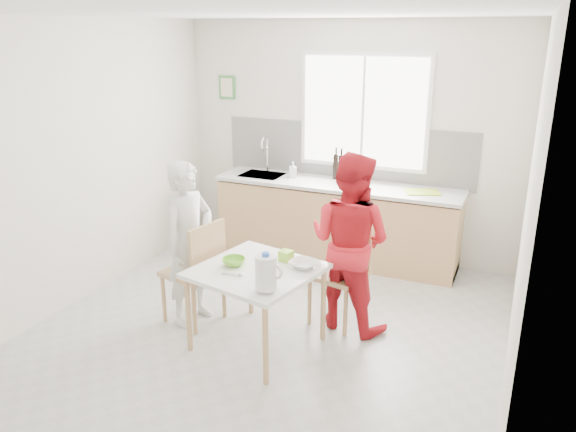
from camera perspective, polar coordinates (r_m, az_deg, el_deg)
name	(u,v)px	position (r m, az deg, el deg)	size (l,w,h in m)	color
ground	(263,335)	(5.10, -2.53, -12.03)	(4.50, 4.50, 0.00)	#B7B7B2
room_shell	(260,154)	(4.49, -2.82, 6.34)	(4.50, 4.50, 4.50)	silver
window	(364,112)	(6.47, 7.69, 10.45)	(1.50, 0.06, 1.30)	white
backsplash	(346,152)	(6.62, 5.87, 6.52)	(3.00, 0.02, 0.65)	white
picture_frame	(227,87)	(7.13, -6.22, 12.86)	(0.22, 0.03, 0.28)	#3E8A42
kitchen_counter	(335,224)	(6.57, 4.83, -0.84)	(2.84, 0.64, 1.37)	tan
dining_table	(256,277)	(4.68, -3.22, -6.18)	(1.10, 1.10, 0.71)	white
chair_left	(198,268)	(5.14, -9.11, -5.24)	(0.54, 0.54, 0.98)	tan
chair_far	(343,266)	(5.17, 5.60, -5.12)	(0.52, 0.52, 0.96)	tan
person_white	(190,244)	(5.12, -9.97, -2.77)	(0.55, 0.36, 1.51)	silver
person_red	(350,242)	(4.97, 6.30, -2.64)	(0.78, 0.61, 1.61)	red
bowl_green	(234,262)	(4.72, -5.52, -4.63)	(0.19, 0.19, 0.06)	#6FC22C
bowl_white	(303,264)	(4.66, 1.58, -4.92)	(0.23, 0.23, 0.06)	white
milk_jug	(266,272)	(4.20, -2.21, -5.72)	(0.23, 0.16, 0.29)	white
green_box	(286,256)	(4.78, -0.21, -4.06)	(0.10, 0.10, 0.09)	#95D731
spoon	(231,274)	(4.54, -5.78, -5.90)	(0.01, 0.01, 0.16)	#A5A5AA
cutting_board	(423,192)	(6.18, 13.51, 2.39)	(0.35, 0.25, 0.01)	#98B92A
wine_bottle_a	(341,169)	(6.41, 5.41, 4.82)	(0.07, 0.07, 0.32)	black
wine_bottle_b	(336,166)	(6.56, 4.88, 5.05)	(0.07, 0.07, 0.30)	black
jar_amber	(358,178)	(6.34, 7.15, 3.84)	(0.06, 0.06, 0.16)	brown
soap_bottle	(293,170)	(6.63, 0.51, 4.75)	(0.08, 0.08, 0.18)	#999999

